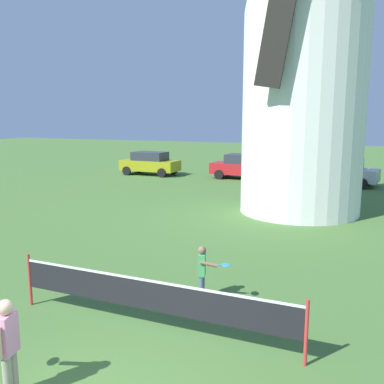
{
  "coord_description": "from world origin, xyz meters",
  "views": [
    {
      "loc": [
        3.13,
        -3.85,
        3.85
      ],
      "look_at": [
        -0.42,
        4.44,
        2.26
      ],
      "focal_mm": 39.55,
      "sensor_mm": 36.0,
      "label": 1
    }
  ],
  "objects_px": {
    "parked_car_mustard": "(150,163)",
    "parked_car_silver": "(340,171)",
    "player_near": "(6,342)",
    "parked_car_red": "(246,166)",
    "player_far": "(203,269)",
    "tennis_net": "(148,295)",
    "windmill": "(306,36)"
  },
  "relations": [
    {
      "from": "player_far",
      "to": "parked_car_silver",
      "type": "height_order",
      "value": "parked_car_silver"
    },
    {
      "from": "player_near",
      "to": "parked_car_red",
      "type": "distance_m",
      "value": 22.15
    },
    {
      "from": "player_far",
      "to": "parked_car_mustard",
      "type": "relative_size",
      "value": 0.3
    },
    {
      "from": "parked_car_silver",
      "to": "parked_car_red",
      "type": "bearing_deg",
      "value": 177.25
    },
    {
      "from": "windmill",
      "to": "player_far",
      "type": "xyz_separation_m",
      "value": [
        -0.47,
        -9.48,
        -6.31
      ]
    },
    {
      "from": "tennis_net",
      "to": "parked_car_mustard",
      "type": "bearing_deg",
      "value": 118.7
    },
    {
      "from": "tennis_net",
      "to": "player_near",
      "type": "height_order",
      "value": "player_near"
    },
    {
      "from": "windmill",
      "to": "parked_car_silver",
      "type": "xyz_separation_m",
      "value": [
        1.0,
        8.13,
        -6.16
      ]
    },
    {
      "from": "windmill",
      "to": "player_far",
      "type": "height_order",
      "value": "windmill"
    },
    {
      "from": "parked_car_mustard",
      "to": "parked_car_red",
      "type": "distance_m",
      "value": 6.59
    },
    {
      "from": "parked_car_silver",
      "to": "player_near",
      "type": "bearing_deg",
      "value": -97.25
    },
    {
      "from": "player_near",
      "to": "player_far",
      "type": "distance_m",
      "value": 4.27
    },
    {
      "from": "player_far",
      "to": "parked_car_silver",
      "type": "bearing_deg",
      "value": 85.22
    },
    {
      "from": "parked_car_mustard",
      "to": "parked_car_silver",
      "type": "xyz_separation_m",
      "value": [
        12.25,
        0.33,
        0.0
      ]
    },
    {
      "from": "parked_car_red",
      "to": "parked_car_silver",
      "type": "bearing_deg",
      "value": -2.75
    },
    {
      "from": "player_far",
      "to": "parked_car_red",
      "type": "xyz_separation_m",
      "value": [
        -4.22,
        17.88,
        0.14
      ]
    },
    {
      "from": "parked_car_red",
      "to": "player_far",
      "type": "bearing_deg",
      "value": -76.74
    },
    {
      "from": "windmill",
      "to": "parked_car_red",
      "type": "relative_size",
      "value": 3.49
    },
    {
      "from": "player_far",
      "to": "parked_car_mustard",
      "type": "bearing_deg",
      "value": 121.95
    },
    {
      "from": "tennis_net",
      "to": "player_far",
      "type": "height_order",
      "value": "player_far"
    },
    {
      "from": "player_far",
      "to": "parked_car_mustard",
      "type": "xyz_separation_m",
      "value": [
        -10.78,
        17.28,
        0.14
      ]
    },
    {
      "from": "player_near",
      "to": "player_far",
      "type": "bearing_deg",
      "value": 72.47
    },
    {
      "from": "windmill",
      "to": "player_far",
      "type": "distance_m",
      "value": 11.4
    },
    {
      "from": "tennis_net",
      "to": "parked_car_red",
      "type": "bearing_deg",
      "value": 101.06
    },
    {
      "from": "parked_car_red",
      "to": "parked_car_mustard",
      "type": "bearing_deg",
      "value": -174.72
    },
    {
      "from": "player_near",
      "to": "parked_car_silver",
      "type": "distance_m",
      "value": 21.86
    },
    {
      "from": "parked_car_mustard",
      "to": "parked_car_silver",
      "type": "bearing_deg",
      "value": 1.56
    },
    {
      "from": "parked_car_silver",
      "to": "parked_car_mustard",
      "type": "bearing_deg",
      "value": -178.44
    },
    {
      "from": "player_near",
      "to": "parked_car_mustard",
      "type": "xyz_separation_m",
      "value": [
        -9.49,
        21.35,
        -0.0
      ]
    },
    {
      "from": "player_near",
      "to": "parked_car_red",
      "type": "bearing_deg",
      "value": 97.6
    },
    {
      "from": "parked_car_mustard",
      "to": "parked_car_silver",
      "type": "height_order",
      "value": "same"
    },
    {
      "from": "windmill",
      "to": "parked_car_silver",
      "type": "height_order",
      "value": "windmill"
    }
  ]
}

